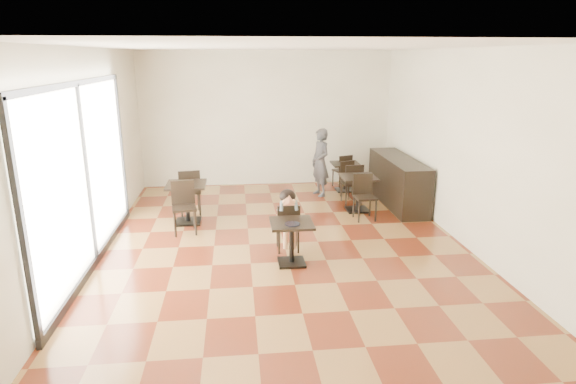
{
  "coord_description": "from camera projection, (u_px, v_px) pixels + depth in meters",
  "views": [
    {
      "loc": [
        -0.76,
        -7.6,
        3.06
      ],
      "look_at": [
        0.04,
        -0.35,
        1.0
      ],
      "focal_mm": 30.0,
      "sensor_mm": 36.0,
      "label": 1
    }
  ],
  "objects": [
    {
      "name": "floor",
      "position": [
        284.0,
        243.0,
        8.18
      ],
      "size": [
        6.0,
        8.0,
        0.01
      ],
      "primitive_type": "cube",
      "color": "brown",
      "rests_on": "ground"
    },
    {
      "name": "ceiling",
      "position": [
        283.0,
        47.0,
        7.31
      ],
      "size": [
        6.0,
        8.0,
        0.01
      ],
      "primitive_type": "cube",
      "color": "white",
      "rests_on": "floor"
    },
    {
      "name": "wall_back",
      "position": [
        267.0,
        119.0,
        11.57
      ],
      "size": [
        6.0,
        0.01,
        3.2
      ],
      "primitive_type": "cube",
      "color": "white",
      "rests_on": "floor"
    },
    {
      "name": "wall_front",
      "position": [
        332.0,
        243.0,
        3.92
      ],
      "size": [
        6.0,
        0.01,
        3.2
      ],
      "primitive_type": "cube",
      "color": "white",
      "rests_on": "floor"
    },
    {
      "name": "wall_left",
      "position": [
        91.0,
        154.0,
        7.43
      ],
      "size": [
        0.01,
        8.0,
        3.2
      ],
      "primitive_type": "cube",
      "color": "white",
      "rests_on": "floor"
    },
    {
      "name": "wall_right",
      "position": [
        461.0,
        147.0,
        8.06
      ],
      "size": [
        0.01,
        8.0,
        3.2
      ],
      "primitive_type": "cube",
      "color": "white",
      "rests_on": "floor"
    },
    {
      "name": "storefront_window",
      "position": [
        85.0,
        175.0,
        7.01
      ],
      "size": [
        0.04,
        4.5,
        2.6
      ],
      "primitive_type": "cube",
      "color": "white",
      "rests_on": "floor"
    },
    {
      "name": "child_table",
      "position": [
        292.0,
        243.0,
        7.28
      ],
      "size": [
        0.64,
        0.64,
        0.67
      ],
      "primitive_type": null,
      "color": "black",
      "rests_on": "floor"
    },
    {
      "name": "child_chair",
      "position": [
        288.0,
        226.0,
        7.79
      ],
      "size": [
        0.36,
        0.36,
        0.81
      ],
      "primitive_type": null,
      "rotation": [
        0.0,
        0.0,
        3.14
      ],
      "color": "black",
      "rests_on": "floor"
    },
    {
      "name": "child",
      "position": [
        288.0,
        220.0,
        7.76
      ],
      "size": [
        0.36,
        0.51,
        1.02
      ],
      "primitive_type": null,
      "color": "slate",
      "rests_on": "child_chair"
    },
    {
      "name": "plate",
      "position": [
        292.0,
        224.0,
        7.09
      ],
      "size": [
        0.23,
        0.23,
        0.01
      ],
      "primitive_type": "cylinder",
      "color": "black",
      "rests_on": "child_table"
    },
    {
      "name": "pizza_slice",
      "position": [
        289.0,
        202.0,
        7.48
      ],
      "size": [
        0.24,
        0.18,
        0.05
      ],
      "primitive_type": null,
      "color": "#DCB480",
      "rests_on": "child"
    },
    {
      "name": "adult_patron",
      "position": [
        320.0,
        162.0,
        10.8
      ],
      "size": [
        0.53,
        0.65,
        1.53
      ],
      "primitive_type": "imported",
      "rotation": [
        0.0,
        0.0,
        -1.22
      ],
      "color": "#3C3C41",
      "rests_on": "floor"
    },
    {
      "name": "cafe_table_mid",
      "position": [
        358.0,
        194.0,
        9.8
      ],
      "size": [
        0.73,
        0.73,
        0.73
      ],
      "primitive_type": null,
      "rotation": [
        0.0,
        0.0,
        0.07
      ],
      "color": "black",
      "rests_on": "floor"
    },
    {
      "name": "cafe_table_left",
      "position": [
        187.0,
        203.0,
        9.08
      ],
      "size": [
        0.83,
        0.83,
        0.77
      ],
      "primitive_type": null,
      "rotation": [
        0.0,
        0.0,
        0.15
      ],
      "color": "black",
      "rests_on": "floor"
    },
    {
      "name": "cafe_table_back",
      "position": [
        345.0,
        177.0,
        11.28
      ],
      "size": [
        0.81,
        0.81,
        0.67
      ],
      "primitive_type": null,
      "rotation": [
        0.0,
        0.0,
        0.35
      ],
      "color": "black",
      "rests_on": "floor"
    },
    {
      "name": "chair_mid_a",
      "position": [
        352.0,
        183.0,
        10.31
      ],
      "size": [
        0.42,
        0.42,
        0.87
      ],
      "primitive_type": null,
      "rotation": [
        0.0,
        0.0,
        3.21
      ],
      "color": "black",
      "rests_on": "floor"
    },
    {
      "name": "chair_mid_b",
      "position": [
        365.0,
        198.0,
        9.26
      ],
      "size": [
        0.42,
        0.42,
        0.87
      ],
      "primitive_type": null,
      "rotation": [
        0.0,
        0.0,
        0.07
      ],
      "color": "black",
      "rests_on": "floor"
    },
    {
      "name": "chair_left_a",
      "position": [
        190.0,
        191.0,
        9.59
      ],
      "size": [
        0.47,
        0.47,
        0.93
      ],
      "primitive_type": null,
      "rotation": [
        0.0,
        0.0,
        3.29
      ],
      "color": "black",
      "rests_on": "floor"
    },
    {
      "name": "chair_left_b",
      "position": [
        184.0,
        208.0,
        8.54
      ],
      "size": [
        0.47,
        0.47,
        0.93
      ],
      "primitive_type": null,
      "rotation": [
        0.0,
        0.0,
        0.15
      ],
      "color": "black",
      "rests_on": "floor"
    },
    {
      "name": "chair_back_a",
      "position": [
        342.0,
        171.0,
        11.6
      ],
      "size": [
        0.46,
        0.46,
        0.8
      ],
      "primitive_type": null,
      "rotation": [
        0.0,
        0.0,
        3.49
      ],
      "color": "black",
      "rests_on": "floor"
    },
    {
      "name": "chair_back_b",
      "position": [
        351.0,
        180.0,
        10.73
      ],
      "size": [
        0.46,
        0.46,
        0.8
      ],
      "primitive_type": null,
      "rotation": [
        0.0,
        0.0,
        0.35
      ],
      "color": "black",
      "rests_on": "floor"
    },
    {
      "name": "service_counter",
      "position": [
        398.0,
        181.0,
        10.24
      ],
      "size": [
        0.6,
        2.4,
        1.0
      ],
      "primitive_type": "cube",
      "color": "black",
      "rests_on": "floor"
    }
  ]
}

